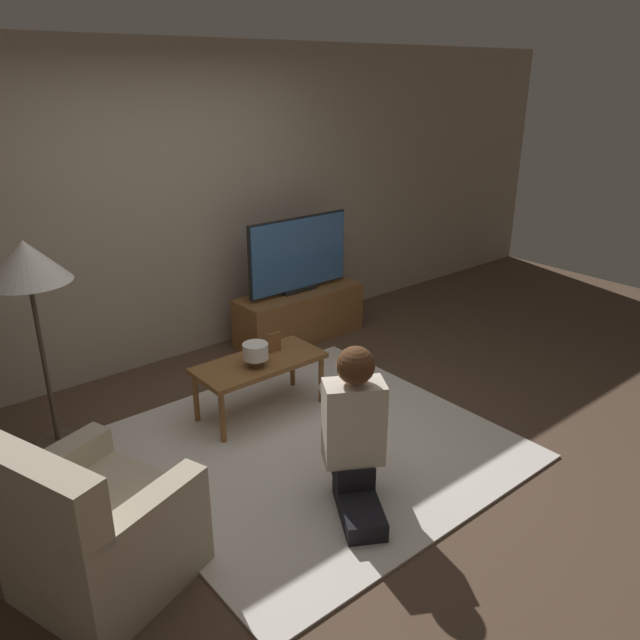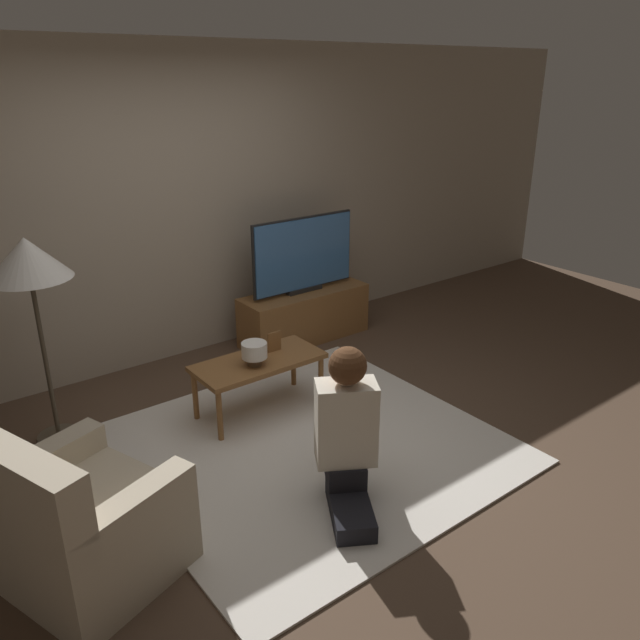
{
  "view_description": "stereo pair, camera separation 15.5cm",
  "coord_description": "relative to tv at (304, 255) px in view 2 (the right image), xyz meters",
  "views": [
    {
      "loc": [
        -2.25,
        -2.78,
        2.35
      ],
      "look_at": [
        0.45,
        0.47,
        0.66
      ],
      "focal_mm": 35.0,
      "sensor_mm": 36.0,
      "label": 1
    },
    {
      "loc": [
        -2.13,
        -2.88,
        2.35
      ],
      "look_at": [
        0.45,
        0.47,
        0.66
      ],
      "focal_mm": 35.0,
      "sensor_mm": 36.0,
      "label": 2
    }
  ],
  "objects": [
    {
      "name": "ground_plane",
      "position": [
        -1.06,
        -1.5,
        -0.82
      ],
      "size": [
        10.0,
        10.0,
        0.0
      ],
      "primitive_type": "plane",
      "color": "brown"
    },
    {
      "name": "wall_back",
      "position": [
        -1.06,
        0.43,
        0.48
      ],
      "size": [
        10.0,
        0.06,
        2.6
      ],
      "color": "tan",
      "rests_on": "ground_plane"
    },
    {
      "name": "rug",
      "position": [
        -1.06,
        -1.5,
        -0.81
      ],
      "size": [
        2.33,
        2.26,
        0.02
      ],
      "color": "silver",
      "rests_on": "ground_plane"
    },
    {
      "name": "tv_stand",
      "position": [
        0.0,
        -0.0,
        -0.58
      ],
      "size": [
        1.23,
        0.41,
        0.47
      ],
      "color": "brown",
      "rests_on": "ground_plane"
    },
    {
      "name": "tv",
      "position": [
        0.0,
        0.0,
        0.0
      ],
      "size": [
        1.06,
        0.08,
        0.69
      ],
      "color": "black",
      "rests_on": "tv_stand"
    },
    {
      "name": "coffee_table",
      "position": [
        -1.07,
        -0.9,
        -0.44
      ],
      "size": [
        0.94,
        0.44,
        0.42
      ],
      "color": "brown",
      "rests_on": "ground_plane"
    },
    {
      "name": "floor_lamp",
      "position": [
        -2.36,
        -0.36,
        0.41
      ],
      "size": [
        0.52,
        0.52,
        1.41
      ],
      "color": "#4C4233",
      "rests_on": "ground_plane"
    },
    {
      "name": "armchair",
      "position": [
        -2.62,
        -1.74,
        -0.53
      ],
      "size": [
        0.96,
        1.01,
        0.86
      ],
      "rotation": [
        0.0,
        0.0,
        1.91
      ],
      "color": "#B7A88E",
      "rests_on": "ground_plane"
    },
    {
      "name": "person_kneeling",
      "position": [
        -1.23,
        -2.08,
        -0.32
      ],
      "size": [
        0.63,
        0.84,
        0.97
      ],
      "rotation": [
        0.0,
        0.0,
        2.61
      ],
      "color": "black",
      "rests_on": "rug"
    },
    {
      "name": "picture_frame",
      "position": [
        -0.89,
        -0.85,
        -0.32
      ],
      "size": [
        0.11,
        0.01,
        0.15
      ],
      "color": "brown",
      "rests_on": "coffee_table"
    },
    {
      "name": "table_lamp",
      "position": [
        -1.13,
        -0.96,
        -0.29
      ],
      "size": [
        0.18,
        0.18,
        0.17
      ],
      "color": "#4C3823",
      "rests_on": "coffee_table"
    }
  ]
}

